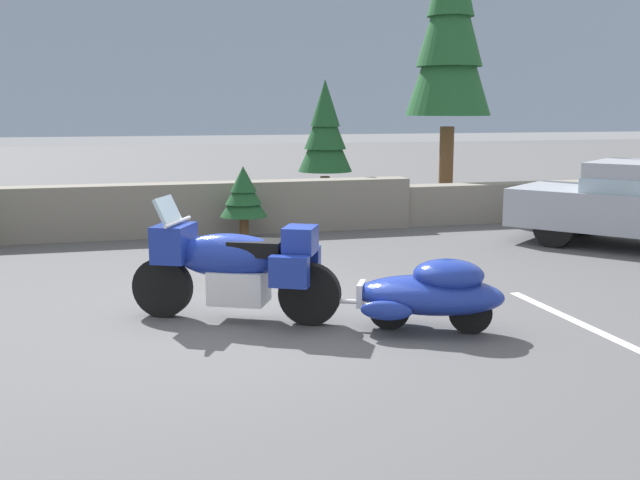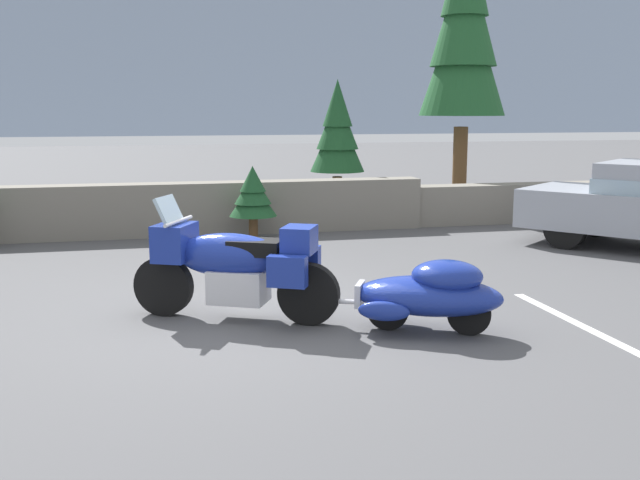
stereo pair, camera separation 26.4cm
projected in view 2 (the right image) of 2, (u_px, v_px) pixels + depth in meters
The scene contains 9 objects.
ground_plane at pixel (253, 318), 8.23m from camera, with size 80.00×80.00×0.00m, color #4C4C4F.
stone_guard_wall at pixel (186, 211), 13.61m from camera, with size 24.00×0.61×0.95m.
distant_ridgeline at pixel (148, 64), 98.66m from camera, with size 240.00×80.00×16.00m, color #8C9EB7.
touring_motorcycle at pixel (233, 263), 8.08m from camera, with size 2.14×1.33×1.33m.
car_shaped_trailer at pixel (430, 293), 7.66m from camera, with size 2.14×1.29×0.76m.
pine_tree_tall at pixel (464, 26), 16.35m from camera, with size 1.89×1.89×6.44m.
pine_tree_secondary at pixel (337, 131), 15.87m from camera, with size 1.15×1.15×2.87m.
pine_sapling_near at pixel (253, 194), 12.99m from camera, with size 0.83×0.83×1.29m.
parking_stripe_marker at pixel (605, 337), 7.54m from camera, with size 0.12×3.60×0.01m, color silver.
Camera 2 is at (-1.11, -7.91, 2.27)m, focal length 42.24 mm.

